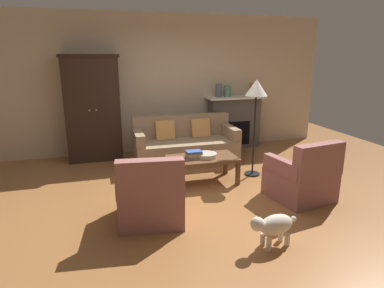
# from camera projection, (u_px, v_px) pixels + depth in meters

# --- Properties ---
(ground_plane) EXTENTS (9.60, 9.60, 0.00)m
(ground_plane) POSITION_uv_depth(u_px,v_px,m) (196.00, 194.00, 4.89)
(ground_plane) COLOR #9E6638
(back_wall) EXTENTS (7.20, 0.10, 2.80)m
(back_wall) POSITION_uv_depth(u_px,v_px,m) (161.00, 84.00, 6.89)
(back_wall) COLOR beige
(back_wall) RESTS_ON ground
(fireplace) EXTENTS (1.26, 0.48, 1.12)m
(fireplace) POSITION_uv_depth(u_px,v_px,m) (234.00, 121.00, 7.29)
(fireplace) COLOR #4C4947
(fireplace) RESTS_ON ground
(armoire) EXTENTS (1.06, 0.57, 2.00)m
(armoire) POSITION_uv_depth(u_px,v_px,m) (93.00, 108.00, 6.32)
(armoire) COLOR black
(armoire) RESTS_ON ground
(couch) EXTENTS (1.93, 0.86, 0.86)m
(couch) POSITION_uv_depth(u_px,v_px,m) (185.00, 146.00, 6.30)
(couch) COLOR #937A5B
(couch) RESTS_ON ground
(coffee_table) EXTENTS (1.10, 0.60, 0.42)m
(coffee_table) POSITION_uv_depth(u_px,v_px,m) (202.00, 160.00, 5.27)
(coffee_table) COLOR brown
(coffee_table) RESTS_ON ground
(fruit_bowl) EXTENTS (0.33, 0.33, 0.06)m
(fruit_bowl) POSITION_uv_depth(u_px,v_px,m) (206.00, 155.00, 5.25)
(fruit_bowl) COLOR beige
(fruit_bowl) RESTS_ON coffee_table
(book_stack) EXTENTS (0.26, 0.19, 0.12)m
(book_stack) POSITION_uv_depth(u_px,v_px,m) (194.00, 154.00, 5.19)
(book_stack) COLOR gray
(book_stack) RESTS_ON coffee_table
(mantel_vase_slate) EXTENTS (0.13, 0.13, 0.27)m
(mantel_vase_slate) POSITION_uv_depth(u_px,v_px,m) (219.00, 91.00, 6.99)
(mantel_vase_slate) COLOR #565B66
(mantel_vase_slate) RESTS_ON fireplace
(mantel_vase_jade) EXTENTS (0.15, 0.15, 0.23)m
(mantel_vase_jade) POSITION_uv_depth(u_px,v_px,m) (227.00, 91.00, 7.05)
(mantel_vase_jade) COLOR slate
(mantel_vase_jade) RESTS_ON fireplace
(mantel_vase_terracotta) EXTENTS (0.11, 0.11, 0.27)m
(mantel_vase_terracotta) POSITION_uv_depth(u_px,v_px,m) (252.00, 90.00, 7.19)
(mantel_vase_terracotta) COLOR #A86042
(mantel_vase_terracotta) RESTS_ON fireplace
(armchair_near_left) EXTENTS (0.86, 0.86, 0.88)m
(armchair_near_left) POSITION_uv_depth(u_px,v_px,m) (151.00, 197.00, 4.03)
(armchair_near_left) COLOR #935B56
(armchair_near_left) RESTS_ON ground
(armchair_near_right) EXTENTS (0.88, 0.88, 0.88)m
(armchair_near_right) POSITION_uv_depth(u_px,v_px,m) (303.00, 178.00, 4.66)
(armchair_near_right) COLOR #935B56
(armchair_near_right) RESTS_ON ground
(floor_lamp) EXTENTS (0.36, 0.36, 1.61)m
(floor_lamp) POSITION_uv_depth(u_px,v_px,m) (256.00, 93.00, 5.34)
(floor_lamp) COLOR black
(floor_lamp) RESTS_ON ground
(dog) EXTENTS (0.57, 0.25, 0.39)m
(dog) POSITION_uv_depth(u_px,v_px,m) (273.00, 226.00, 3.51)
(dog) COLOR beige
(dog) RESTS_ON ground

